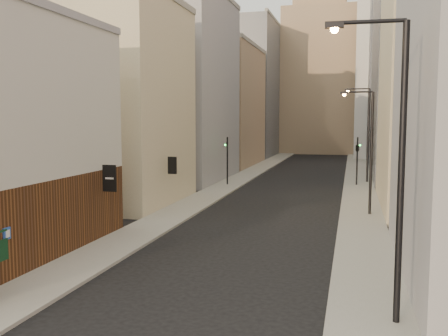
{
  "coord_description": "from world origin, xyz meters",
  "views": [
    {
      "loc": [
        5.74,
        -11.07,
        6.95
      ],
      "look_at": [
        -1.47,
        16.94,
        4.03
      ],
      "focal_mm": 40.0,
      "sensor_mm": 36.0,
      "label": 1
    }
  ],
  "objects_px": {
    "streetlamp_far": "(366,129)",
    "streetlamp_mid": "(368,145)",
    "clock_tower": "(320,64)",
    "traffic_light_right": "(357,149)",
    "white_tower": "(381,48)",
    "streetlamp_near": "(393,155)",
    "traffic_light_left": "(227,152)"
  },
  "relations": [
    {
      "from": "streetlamp_far",
      "to": "streetlamp_mid",
      "type": "bearing_deg",
      "value": -87.19
    },
    {
      "from": "streetlamp_near",
      "to": "streetlamp_mid",
      "type": "xyz_separation_m",
      "value": [
        -0.22,
        19.39,
        -0.73
      ]
    },
    {
      "from": "traffic_light_left",
      "to": "clock_tower",
      "type": "bearing_deg",
      "value": -86.94
    },
    {
      "from": "white_tower",
      "to": "streetlamp_far",
      "type": "bearing_deg",
      "value": -94.84
    },
    {
      "from": "white_tower",
      "to": "streetlamp_near",
      "type": "bearing_deg",
      "value": -92.34
    },
    {
      "from": "clock_tower",
      "to": "streetlamp_mid",
      "type": "xyz_separation_m",
      "value": [
        7.83,
        -66.67,
        -12.6
      ]
    },
    {
      "from": "streetlamp_mid",
      "to": "traffic_light_left",
      "type": "height_order",
      "value": "streetlamp_mid"
    },
    {
      "from": "clock_tower",
      "to": "streetlamp_near",
      "type": "xyz_separation_m",
      "value": [
        8.05,
        -86.05,
        -11.87
      ]
    },
    {
      "from": "streetlamp_mid",
      "to": "streetlamp_far",
      "type": "distance_m",
      "value": 18.54
    },
    {
      "from": "white_tower",
      "to": "streetlamp_far",
      "type": "relative_size",
      "value": 4.12
    },
    {
      "from": "streetlamp_near",
      "to": "white_tower",
      "type": "bearing_deg",
      "value": 86.27
    },
    {
      "from": "clock_tower",
      "to": "traffic_light_right",
      "type": "relative_size",
      "value": 8.98
    },
    {
      "from": "streetlamp_near",
      "to": "traffic_light_left",
      "type": "height_order",
      "value": "streetlamp_near"
    },
    {
      "from": "traffic_light_right",
      "to": "white_tower",
      "type": "bearing_deg",
      "value": -73.5
    },
    {
      "from": "white_tower",
      "to": "streetlamp_near",
      "type": "xyz_separation_m",
      "value": [
        -2.95,
        -72.05,
        -12.85
      ]
    },
    {
      "from": "streetlamp_far",
      "to": "traffic_light_right",
      "type": "height_order",
      "value": "streetlamp_far"
    },
    {
      "from": "clock_tower",
      "to": "white_tower",
      "type": "xyz_separation_m",
      "value": [
        11.0,
        -14.0,
        0.97
      ]
    },
    {
      "from": "white_tower",
      "to": "streetlamp_mid",
      "type": "height_order",
      "value": "white_tower"
    },
    {
      "from": "white_tower",
      "to": "streetlamp_near",
      "type": "height_order",
      "value": "white_tower"
    },
    {
      "from": "white_tower",
      "to": "traffic_light_left",
      "type": "bearing_deg",
      "value": -112.66
    },
    {
      "from": "streetlamp_far",
      "to": "clock_tower",
      "type": "bearing_deg",
      "value": 103.23
    },
    {
      "from": "white_tower",
      "to": "streetlamp_far",
      "type": "xyz_separation_m",
      "value": [
        -2.89,
        -34.14,
        -12.86
      ]
    },
    {
      "from": "traffic_light_right",
      "to": "streetlamp_far",
      "type": "bearing_deg",
      "value": -84.68
    },
    {
      "from": "clock_tower",
      "to": "streetlamp_mid",
      "type": "bearing_deg",
      "value": -83.3
    },
    {
      "from": "streetlamp_near",
      "to": "traffic_light_right",
      "type": "distance_m",
      "value": 35.21
    },
    {
      "from": "white_tower",
      "to": "streetlamp_far",
      "type": "height_order",
      "value": "white_tower"
    },
    {
      "from": "clock_tower",
      "to": "streetlamp_far",
      "type": "xyz_separation_m",
      "value": [
        8.11,
        -48.14,
        -11.89
      ]
    },
    {
      "from": "streetlamp_far",
      "to": "traffic_light_right",
      "type": "relative_size",
      "value": 2.01
    },
    {
      "from": "traffic_light_left",
      "to": "streetlamp_mid",
      "type": "bearing_deg",
      "value": 145.17
    },
    {
      "from": "clock_tower",
      "to": "streetlamp_mid",
      "type": "relative_size",
      "value": 5.1
    },
    {
      "from": "traffic_light_right",
      "to": "streetlamp_mid",
      "type": "bearing_deg",
      "value": 114.33
    },
    {
      "from": "streetlamp_mid",
      "to": "streetlamp_far",
      "type": "relative_size",
      "value": 0.88
    }
  ]
}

